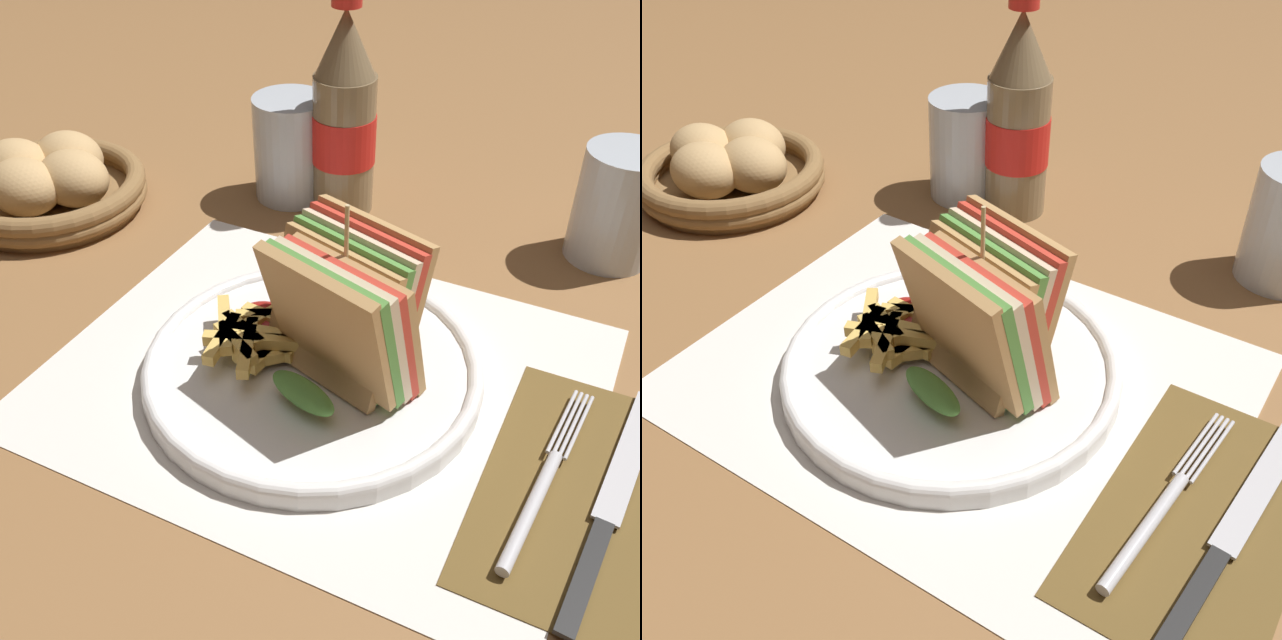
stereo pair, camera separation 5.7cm
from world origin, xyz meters
The scene contains 13 objects.
ground_plane centered at (0.00, 0.00, 0.00)m, with size 4.00×4.00×0.00m, color olive.
placemat centered at (0.01, 0.02, 0.00)m, with size 0.41×0.33×0.00m.
plate_main centered at (0.00, 0.02, 0.01)m, with size 0.26×0.26×0.02m.
club_sandwich centered at (0.02, 0.02, 0.07)m, with size 0.13×0.13×0.14m.
fries_pile centered at (-0.04, 0.01, 0.03)m, with size 0.10×0.11×0.02m.
ketchup_blob centered at (-0.05, 0.03, 0.03)m, with size 0.05×0.04×0.02m.
napkin centered at (0.21, -0.01, 0.00)m, with size 0.12×0.21×0.00m.
fork centered at (0.18, -0.02, 0.01)m, with size 0.03×0.17×0.01m.
knife centered at (0.23, -0.01, 0.01)m, with size 0.03×0.22×0.00m.
coke_bottle_near centered at (-0.09, 0.27, 0.10)m, with size 0.06×0.06×0.22m.
glass_near centered at (0.17, 0.29, 0.05)m, with size 0.08×0.08×0.11m.
glass_far centered at (-0.15, 0.27, 0.05)m, with size 0.08×0.08×0.11m.
bread_basket centered at (-0.36, 0.13, 0.03)m, with size 0.20×0.20×0.07m.
Camera 1 is at (0.19, -0.36, 0.39)m, focal length 42.00 mm.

